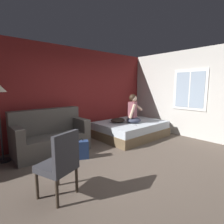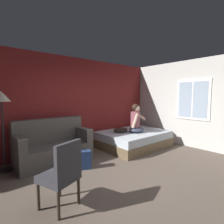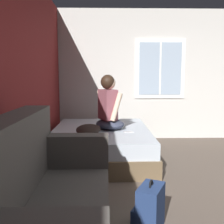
# 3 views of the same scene
# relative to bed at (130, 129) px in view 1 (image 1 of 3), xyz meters

# --- Properties ---
(ground_plane) EXTENTS (40.00, 40.00, 0.00)m
(ground_plane) POSITION_rel_bed_xyz_m (-1.67, -1.62, -0.24)
(ground_plane) COLOR brown
(wall_back_accent) EXTENTS (11.00, 0.16, 2.70)m
(wall_back_accent) POSITION_rel_bed_xyz_m (-1.67, 0.98, 1.11)
(wall_back_accent) COLOR maroon
(wall_back_accent) RESTS_ON ground
(wall_side_with_window) EXTENTS (0.19, 6.44, 2.70)m
(wall_side_with_window) POSITION_rel_bed_xyz_m (1.41, -1.61, 1.12)
(wall_side_with_window) COLOR silver
(wall_side_with_window) RESTS_ON ground
(bed) EXTENTS (2.10, 1.59, 0.48)m
(bed) POSITION_rel_bed_xyz_m (0.00, 0.00, 0.00)
(bed) COLOR brown
(bed) RESTS_ON ground
(couch) EXTENTS (1.70, 0.83, 1.04)m
(couch) POSITION_rel_bed_xyz_m (-2.44, 0.38, 0.16)
(couch) COLOR #514C47
(couch) RESTS_ON ground
(side_chair) EXTENTS (0.59, 0.59, 0.98)m
(side_chair) POSITION_rel_bed_xyz_m (-3.04, -1.46, 0.30)
(side_chair) COLOR #382D23
(side_chair) RESTS_ON ground
(person_seated) EXTENTS (0.66, 0.62, 0.88)m
(person_seated) POSITION_rel_bed_xyz_m (-0.03, -0.13, 0.60)
(person_seated) COLOR #383D51
(person_seated) RESTS_ON bed
(backpack) EXTENTS (0.35, 0.32, 0.46)m
(backpack) POSITION_rel_bed_xyz_m (-2.09, -0.46, -0.04)
(backpack) COLOR navy
(backpack) RESTS_ON ground
(throw_pillow) EXTENTS (0.53, 0.42, 0.14)m
(throw_pillow) POSITION_rel_bed_xyz_m (-0.39, 0.18, 0.31)
(throw_pillow) COLOR #2D231E
(throw_pillow) RESTS_ON bed
(cell_phone) EXTENTS (0.08, 0.15, 0.01)m
(cell_phone) POSITION_rel_bed_xyz_m (-0.29, -0.42, 0.25)
(cell_phone) COLOR #B7B7BC
(cell_phone) RESTS_ON bed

